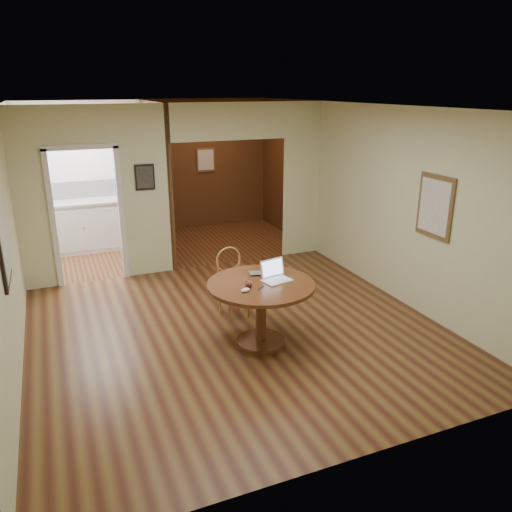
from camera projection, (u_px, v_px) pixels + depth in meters
name	position (u px, v px, depth m)	size (l,w,h in m)	color
floor	(239.00, 331.00, 6.30)	(5.00, 5.00, 0.00)	#462014
room_shell	(147.00, 189.00, 8.42)	(5.20, 7.50, 5.00)	white
dining_table	(261.00, 299.00, 5.83)	(1.25, 1.25, 0.78)	#612B18
chair	(232.00, 278.00, 6.62)	(0.44, 0.44, 0.93)	#AB853C
open_laptop	(275.00, 274.00, 5.85)	(0.36, 0.34, 0.23)	silver
closed_laptop	(264.00, 274.00, 5.99)	(0.34, 0.22, 0.03)	silver
mouse	(245.00, 290.00, 5.50)	(0.11, 0.06, 0.05)	silver
wine_glass	(249.00, 284.00, 5.62)	(0.08, 0.08, 0.09)	white
pen	(261.00, 288.00, 5.61)	(0.01, 0.01, 0.14)	#0D0B53
kitchen_cabinet	(92.00, 225.00, 9.33)	(2.06, 0.60, 0.94)	white
grocery_bag	(132.00, 189.00, 9.41)	(0.32, 0.27, 0.32)	#C8B592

